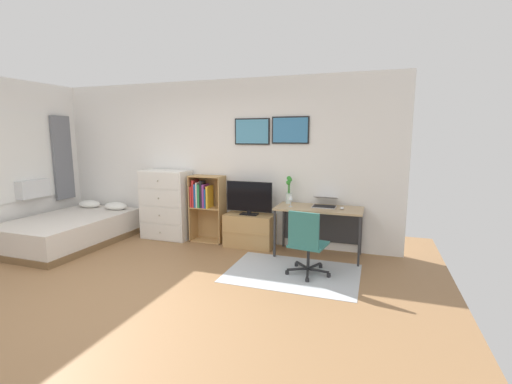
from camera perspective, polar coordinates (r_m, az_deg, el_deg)
ground_plane at (r=4.38m, az=-20.57°, el=-15.58°), size 7.20×7.20×0.00m
wall_back_with_posters at (r=6.06m, az=-6.46°, el=4.99°), size 6.12×0.09×2.70m
area_rug at (r=4.76m, az=5.98°, el=-12.91°), size 1.70×1.20×0.01m
bed at (r=6.67m, az=-27.90°, el=-5.44°), size 1.39×2.05×0.58m
dresser at (r=6.34m, az=-14.37°, el=-1.98°), size 0.84×0.46×1.20m
bookshelf at (r=6.01m, az=-8.26°, el=-1.70°), size 0.57×0.30×1.13m
tv_stand at (r=5.74m, az=-1.04°, el=-6.25°), size 0.79×0.41×0.53m
television at (r=5.60m, az=-1.13°, el=-1.05°), size 0.76×0.16×0.54m
desk at (r=5.37m, az=10.28°, el=-3.75°), size 1.26×0.59×0.74m
office_chair at (r=4.55m, az=8.16°, el=-7.97°), size 0.58×0.58×0.86m
laptop at (r=5.36m, az=11.13°, el=-1.65°), size 0.35×0.38×0.15m
computer_mouse at (r=5.21m, az=13.78°, el=-2.56°), size 0.06×0.10×0.03m
bamboo_vase at (r=5.50m, az=5.35°, el=0.28°), size 0.09×0.10×0.43m
wine_glass at (r=5.25m, az=5.65°, el=-0.94°), size 0.07×0.07×0.18m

